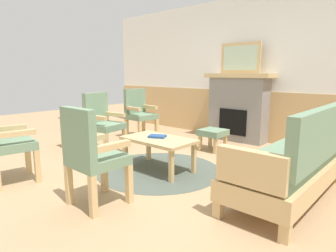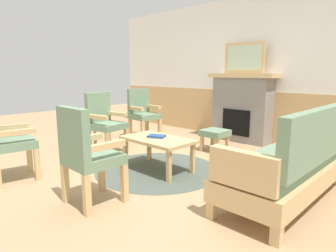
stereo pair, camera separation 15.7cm
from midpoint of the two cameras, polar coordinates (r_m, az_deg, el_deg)
ground_plane at (r=3.99m, az=-4.56°, el=-8.48°), size 14.00×14.00×0.00m
wall_back at (r=5.86m, az=14.33°, el=10.31°), size 7.20×0.14×2.70m
fireplace at (r=5.68m, az=12.85°, el=3.73°), size 1.30×0.44×1.28m
framed_picture at (r=5.65m, az=13.23°, el=12.90°), size 0.80×0.04×0.56m
couch at (r=3.20m, az=22.20°, el=-6.58°), size 0.70×1.80×0.98m
coffee_table at (r=3.84m, az=-3.03°, el=-3.20°), size 0.96×0.56×0.44m
round_rug at (r=3.95m, az=-2.98°, el=-8.60°), size 1.67×1.67×0.01m
book_on_table at (r=3.88m, az=-3.30°, el=-2.04°), size 0.27×0.24×0.03m
footstool at (r=4.88m, az=7.92°, el=-1.55°), size 0.40×0.40×0.36m
armchair_near_fireplace at (r=4.77m, az=-13.78°, el=1.07°), size 0.55×0.55×0.98m
armchair_by_window_left at (r=5.75m, az=-6.49°, el=2.85°), size 0.52×0.52×0.98m
armchair_front_left at (r=2.89m, az=-16.38°, el=-5.07°), size 0.48×0.48×0.98m
armchair_front_center at (r=3.90m, az=-30.55°, el=-2.16°), size 0.55×0.55×0.98m
side_table at (r=5.25m, az=-18.36°, el=0.52°), size 0.44×0.44×0.55m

